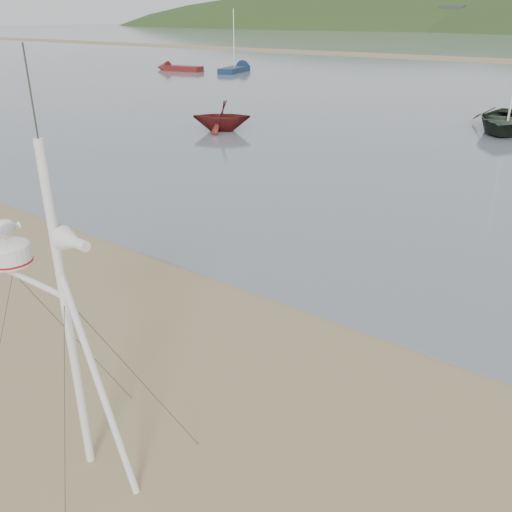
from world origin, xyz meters
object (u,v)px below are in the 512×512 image
Objects in this scene: dinghy_red_far at (173,68)px; sailboat_blue_near at (240,68)px; mast_rig at (71,382)px; boat_red at (221,102)px.

dinghy_red_far is 0.86× the size of sailboat_blue_near.
mast_rig is 21.12m from boat_red.
sailboat_blue_near reaches higher than dinghy_red_far.
sailboat_blue_near is (5.65, 3.69, 0.01)m from dinghy_red_far.
mast_rig is 0.78× the size of sailboat_blue_near.
boat_red reaches higher than dinghy_red_far.
mast_rig is 51.61m from sailboat_blue_near.
boat_red is (-12.29, 17.17, 0.21)m from mast_rig.
dinghy_red_far is (-23.96, 20.68, -1.11)m from boat_red.
boat_red is 31.67m from dinghy_red_far.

